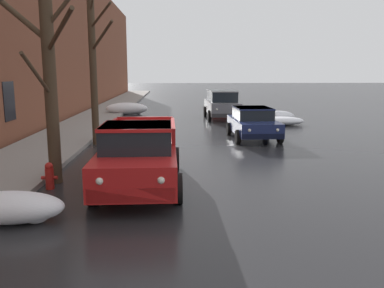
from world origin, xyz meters
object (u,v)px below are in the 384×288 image
sedan_red_parked_far_down_block (219,99)px  fire_hydrant (49,176)px  pickup_truck_red_approaching_near_lane (139,154)px  bare_tree_mid_block (93,54)px  sedan_darkblue_parked_kerbside_close (253,122)px  bare_tree_second_along_sidewalk (48,78)px  suv_grey_parked_kerbside_mid (222,103)px

sedan_red_parked_far_down_block → fire_hydrant: bearing=-106.8°
pickup_truck_red_approaching_near_lane → bare_tree_mid_block: bearing=110.2°
bare_tree_mid_block → sedan_darkblue_parked_kerbside_close: bearing=10.0°
fire_hydrant → pickup_truck_red_approaching_near_lane: bearing=3.5°
bare_tree_mid_block → pickup_truck_red_approaching_near_lane: (2.31, -6.31, -2.84)m
bare_tree_second_along_sidewalk → sedan_darkblue_parked_kerbside_close: bearing=45.8°
sedan_darkblue_parked_kerbside_close → suv_grey_parked_kerbside_mid: size_ratio=0.85×
pickup_truck_red_approaching_near_lane → sedan_red_parked_far_down_block: (4.72, 23.20, -0.13)m
bare_tree_second_along_sidewalk → fire_hydrant: 2.57m
bare_tree_mid_block → pickup_truck_red_approaching_near_lane: bare_tree_mid_block is taller
bare_tree_mid_block → pickup_truck_red_approaching_near_lane: 7.29m
bare_tree_second_along_sidewalk → suv_grey_parked_kerbside_mid: (6.37, 14.86, -1.87)m
bare_tree_second_along_sidewalk → pickup_truck_red_approaching_near_lane: bare_tree_second_along_sidewalk is taller
pickup_truck_red_approaching_near_lane → sedan_red_parked_far_down_block: bearing=78.5°
fire_hydrant → bare_tree_mid_block: bearing=89.8°
sedan_red_parked_far_down_block → bare_tree_second_along_sidewalk: bearing=-107.3°
suv_grey_parked_kerbside_mid → sedan_red_parked_far_down_block: size_ratio=1.13×
bare_tree_mid_block → sedan_red_parked_far_down_block: size_ratio=1.76×
pickup_truck_red_approaching_near_lane → sedan_red_parked_far_down_block: size_ratio=1.33×
bare_tree_second_along_sidewalk → pickup_truck_red_approaching_near_lane: size_ratio=1.02×
sedan_darkblue_parked_kerbside_close → suv_grey_parked_kerbside_mid: (-0.51, 7.79, 0.24)m
sedan_darkblue_parked_kerbside_close → fire_hydrant: bearing=-131.8°
bare_tree_second_along_sidewalk → bare_tree_mid_block: bearing=89.3°
suv_grey_parked_kerbside_mid → fire_hydrant: 16.70m
bare_tree_second_along_sidewalk → suv_grey_parked_kerbside_mid: bearing=66.8°
pickup_truck_red_approaching_near_lane → fire_hydrant: pickup_truck_red_approaching_near_lane is taller
bare_tree_second_along_sidewalk → sedan_red_parked_far_down_block: size_ratio=1.36×
bare_tree_mid_block → suv_grey_parked_kerbside_mid: 11.31m
sedan_darkblue_parked_kerbside_close → pickup_truck_red_approaching_near_lane: bearing=-120.9°
suv_grey_parked_kerbside_mid → bare_tree_mid_block: bearing=-125.0°
bare_tree_second_along_sidewalk → sedan_darkblue_parked_kerbside_close: bare_tree_second_along_sidewalk is taller
pickup_truck_red_approaching_near_lane → suv_grey_parked_kerbside_mid: (3.98, 15.30, 0.11)m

